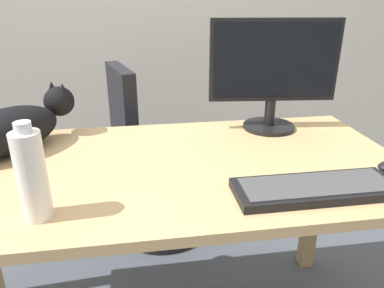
% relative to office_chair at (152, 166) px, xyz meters
% --- Properties ---
extents(desk, '(1.56, 0.75, 0.75)m').
position_rel_office_chair_xyz_m(desk, '(-0.00, -0.71, 0.24)').
color(desk, tan).
rests_on(desk, ground_plane).
extents(office_chair, '(0.50, 0.48, 0.93)m').
position_rel_office_chair_xyz_m(office_chair, '(0.00, 0.00, 0.00)').
color(office_chair, black).
rests_on(office_chair, ground_plane).
extents(monitor, '(0.48, 0.20, 0.41)m').
position_rel_office_chair_xyz_m(monitor, '(0.45, -0.44, 0.57)').
color(monitor, black).
rests_on(monitor, desk).
extents(keyboard, '(0.44, 0.15, 0.03)m').
position_rel_office_chair_xyz_m(keyboard, '(0.40, -0.94, 0.36)').
color(keyboard, black).
rests_on(keyboard, desk).
extents(cat, '(0.43, 0.48, 0.20)m').
position_rel_office_chair_xyz_m(cat, '(-0.47, -0.51, 0.43)').
color(cat, black).
rests_on(cat, desk).
extents(water_bottle, '(0.07, 0.07, 0.24)m').
position_rel_office_chair_xyz_m(water_bottle, '(-0.30, -0.95, 0.46)').
color(water_bottle, silver).
rests_on(water_bottle, desk).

